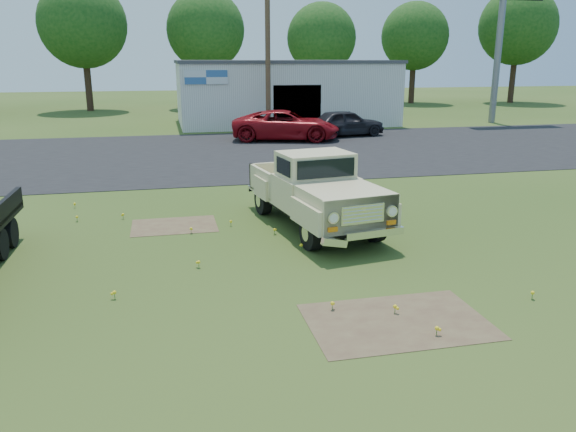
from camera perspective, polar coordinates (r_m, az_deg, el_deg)
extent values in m
plane|color=#2C4716|center=(11.95, -1.37, -5.12)|extent=(140.00, 140.00, 0.00)
cube|color=black|center=(26.40, -7.76, 6.30)|extent=(90.00, 14.00, 0.02)
cube|color=brown|center=(9.74, 11.03, -10.48)|extent=(3.00, 2.00, 0.01)
cube|color=brown|center=(15.08, -11.47, -0.99)|extent=(2.20, 1.60, 0.01)
cube|color=beige|center=(38.89, -0.44, 12.39)|extent=(14.00, 8.00, 4.00)
cube|color=#3F3F44|center=(38.83, -0.45, 15.41)|extent=(14.20, 8.20, 0.20)
cube|color=black|center=(35.08, 0.94, 11.37)|extent=(3.00, 0.10, 2.20)
cube|color=silver|center=(34.03, -8.32, 13.78)|extent=(2.50, 0.08, 0.80)
cylinder|color=slate|center=(41.39, 20.48, 14.41)|extent=(0.44, 0.44, 8.00)
cylinder|color=#492F22|center=(33.53, -2.06, 16.13)|extent=(0.30, 0.30, 9.00)
cylinder|color=#352218|center=(50.85, -19.61, 12.27)|extent=(0.56, 0.56, 3.96)
sphere|color=#134213|center=(50.87, -20.14, 17.85)|extent=(7.04, 7.04, 7.04)
cylinder|color=#352218|center=(51.68, -8.14, 12.94)|extent=(0.56, 0.56, 3.78)
sphere|color=#134213|center=(51.69, -8.35, 18.20)|extent=(6.72, 6.72, 6.72)
cylinder|color=#352218|center=(51.99, 3.34, 12.88)|extent=(0.56, 0.56, 3.42)
sphere|color=#134213|center=(51.96, 3.42, 17.62)|extent=(6.08, 6.08, 6.08)
cylinder|color=#352218|center=(57.81, 12.48, 12.92)|extent=(0.56, 0.56, 3.60)
sphere|color=#134213|center=(57.79, 12.75, 17.40)|extent=(6.40, 6.40, 6.40)
cylinder|color=#352218|center=(61.39, 21.81, 12.59)|extent=(0.56, 0.56, 4.14)
sphere|color=#134213|center=(61.42, 22.32, 17.41)|extent=(7.36, 7.36, 7.36)
imported|color=maroon|center=(30.43, -0.23, 9.18)|extent=(6.18, 3.97, 1.58)
imported|color=black|center=(32.21, 5.88, 9.37)|extent=(4.56, 2.38, 1.48)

